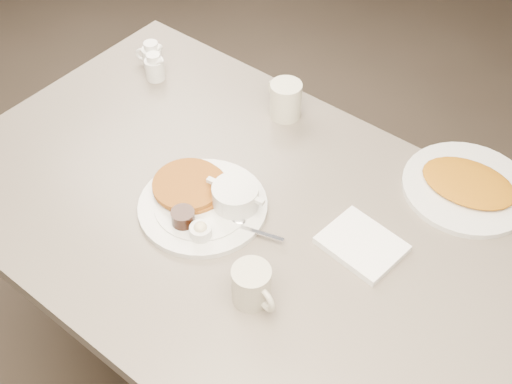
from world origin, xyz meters
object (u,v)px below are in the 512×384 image
Objects in this scene: creamer_left at (152,56)px; creamer_right at (154,67)px; diner_table at (251,262)px; main_plate at (207,200)px; coffee_mug_near at (252,285)px; coffee_mug_far at (285,99)px; hash_plate at (467,186)px.

creamer_right is (0.04, -0.03, 0.00)m from creamer_left.
creamer_left is at bearing 154.87° from diner_table.
main_plate is 0.52m from creamer_right.
coffee_mug_near reaches higher than main_plate.
diner_table is at bearing 129.98° from coffee_mug_near.
main_plate is 0.38m from coffee_mug_far.
coffee_mug_far is (-0.06, 0.38, 0.03)m from main_plate.
creamer_left is at bearing 147.33° from main_plate.
diner_table is at bearing 19.97° from main_plate.
diner_table is 18.40× the size of creamer_left.
diner_table is at bearing -23.92° from creamer_right.
coffee_mug_near reaches higher than diner_table.
diner_table is 0.68m from creamer_left.
coffee_mug_far reaches higher than creamer_left.
creamer_left is at bearing -172.92° from hash_plate.
creamer_left reaches higher than main_plate.
coffee_mug_far is at bearing 120.58° from coffee_mug_near.
hash_plate is at bearing 69.79° from coffee_mug_near.
creamer_right is (-0.68, 0.41, -0.01)m from coffee_mug_near.
diner_table is 11.73× the size of coffee_mug_far.
coffee_mug_far is 0.43m from creamer_left.
creamer_right reaches higher than diner_table.
creamer_right is 0.90m from hash_plate.
coffee_mug_near is 0.59m from coffee_mug_far.
hash_plate is (0.51, 0.05, -0.04)m from coffee_mug_far.
creamer_right is at bearing 156.08° from diner_table.
diner_table is at bearing -131.63° from hash_plate.
coffee_mug_near is at bearing -31.37° from creamer_left.
coffee_mug_far reaches higher than diner_table.
main_plate is at bearing -160.03° from diner_table.
main_plate is at bearing -81.01° from coffee_mug_far.
diner_table is at bearing -25.13° from creamer_left.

